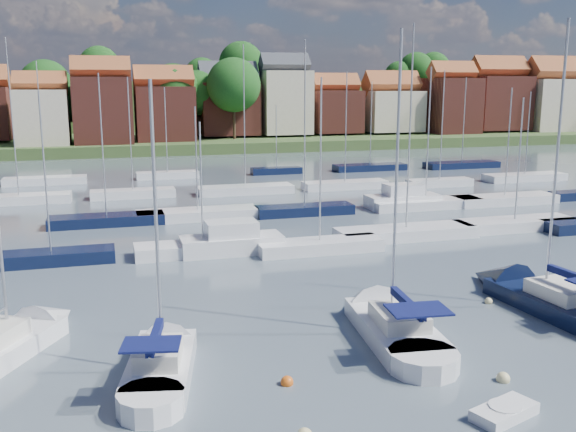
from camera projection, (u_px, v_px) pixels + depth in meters
name	position (u px, v px, depth m)	size (l,w,h in m)	color
ground	(246.00, 200.00, 64.62)	(260.00, 260.00, 0.00)	#3F4B56
sailboat_left	(163.00, 359.00, 26.36)	(4.26, 9.50, 12.62)	white
sailboat_centre	(386.00, 321.00, 30.66)	(4.05, 11.26, 15.00)	white
sailboat_navy	(533.00, 296.00, 34.30)	(4.07, 11.66, 15.83)	black
sailboat_far	(17.00, 341.00, 28.35)	(6.82, 9.53, 12.70)	white
tender	(504.00, 412.00, 22.45)	(2.72, 1.91, 0.54)	white
buoy_c	(287.00, 384.00, 24.95)	(0.50, 0.50, 0.50)	#D85914
buoy_d	(503.00, 381.00, 25.23)	(0.54, 0.54, 0.54)	beige
buoy_e	(488.00, 303.00, 34.19)	(0.41, 0.41, 0.41)	beige
marina_field	(276.00, 203.00, 60.47)	(79.62, 41.41, 15.93)	white
far_shore_town	(171.00, 113.00, 151.54)	(212.46, 90.00, 22.27)	#3F562B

